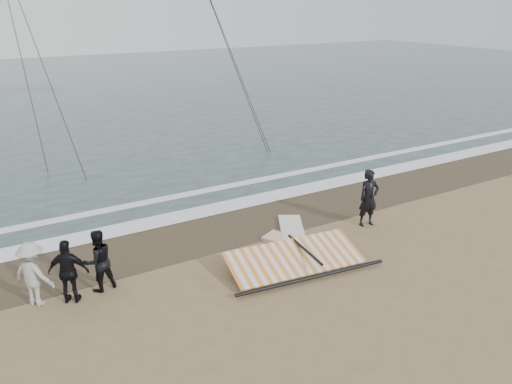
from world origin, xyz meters
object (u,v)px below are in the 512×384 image
man_main (369,198)px  board_white (301,245)px  sail_rig (290,259)px  board_cream (293,234)px

man_main → board_white: bearing=-167.1°
board_white → sail_rig: 1.19m
man_main → sail_rig: (-3.49, -0.93, -0.69)m
sail_rig → board_cream: bearing=52.8°
board_cream → sail_rig: bearing=-98.5°
board_white → board_cream: (0.19, 0.70, 0.01)m
man_main → board_white: size_ratio=0.77×
board_white → man_main: bearing=-20.8°
board_white → board_cream: 0.73m
board_cream → sail_rig: (-1.10, -1.45, 0.14)m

